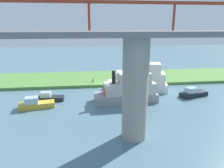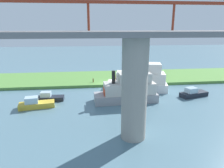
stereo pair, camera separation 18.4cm
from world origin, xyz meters
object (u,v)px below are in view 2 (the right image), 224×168
object	(u,v)px
pontoon_yellow	(139,79)
mooring_post	(93,80)
bridge_pylon	(134,90)
riverboat_paddlewheel	(36,104)
skiff_small	(49,97)
houseboat_blue	(193,93)
person_on_bank	(117,77)
motorboat_white	(128,90)

from	to	relation	value
pontoon_yellow	mooring_post	bearing A→B (deg)	-28.88
bridge_pylon	riverboat_paddlewheel	size ratio (longest dim) A/B	2.04
mooring_post	riverboat_paddlewheel	size ratio (longest dim) A/B	0.15
skiff_small	houseboat_blue	xyz separation A→B (m)	(-22.71, 0.77, 0.05)
person_on_bank	motorboat_white	bearing A→B (deg)	91.62
motorboat_white	mooring_post	bearing A→B (deg)	-63.04
skiff_small	bridge_pylon	bearing A→B (deg)	131.02
riverboat_paddlewheel	skiff_small	distance (m)	2.99
mooring_post	motorboat_white	distance (m)	10.88
person_on_bank	skiff_small	distance (m)	14.48
mooring_post	riverboat_paddlewheel	bearing A→B (deg)	52.09
riverboat_paddlewheel	motorboat_white	distance (m)	13.30
bridge_pylon	person_on_bank	distance (m)	21.05
pontoon_yellow	bridge_pylon	bearing A→B (deg)	74.22
mooring_post	skiff_small	xyz separation A→B (m)	(6.96, 7.98, -0.36)
mooring_post	riverboat_paddlewheel	distance (m)	13.51
person_on_bank	riverboat_paddlewheel	bearing A→B (deg)	41.29
pontoon_yellow	skiff_small	distance (m)	15.36
houseboat_blue	person_on_bank	bearing A→B (deg)	-40.31
riverboat_paddlewheel	pontoon_yellow	bearing A→B (deg)	-158.74
person_on_bank	skiff_small	world-z (taller)	person_on_bank
mooring_post	pontoon_yellow	xyz separation A→B (m)	(-7.89, 4.35, 1.10)
person_on_bank	mooring_post	xyz separation A→B (m)	(4.62, 0.69, -0.34)
bridge_pylon	person_on_bank	xyz separation A→B (m)	(-1.14, -20.67, -3.83)
mooring_post	houseboat_blue	xyz separation A→B (m)	(-15.76, 8.76, -0.31)
bridge_pylon	skiff_small	distance (m)	16.54
person_on_bank	pontoon_yellow	distance (m)	6.06
person_on_bank	skiff_small	size ratio (longest dim) A/B	0.33
riverboat_paddlewheel	motorboat_white	bearing A→B (deg)	-175.71
bridge_pylon	motorboat_white	distance (m)	10.92
skiff_small	houseboat_blue	size ratio (longest dim) A/B	0.86
pontoon_yellow	motorboat_white	distance (m)	6.09
pontoon_yellow	houseboat_blue	distance (m)	9.12
mooring_post	motorboat_white	world-z (taller)	motorboat_white
bridge_pylon	pontoon_yellow	world-z (taller)	bridge_pylon
bridge_pylon	mooring_post	xyz separation A→B (m)	(3.48, -19.98, -4.17)
pontoon_yellow	motorboat_white	world-z (taller)	pontoon_yellow
mooring_post	skiff_small	bearing A→B (deg)	48.93
mooring_post	pontoon_yellow	world-z (taller)	pontoon_yellow
mooring_post	skiff_small	size ratio (longest dim) A/B	0.17
pontoon_yellow	houseboat_blue	xyz separation A→B (m)	(-7.86, 4.40, -1.41)
mooring_post	skiff_small	world-z (taller)	skiff_small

